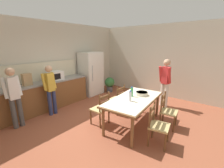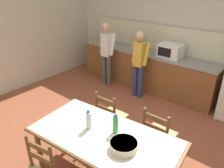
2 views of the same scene
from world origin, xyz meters
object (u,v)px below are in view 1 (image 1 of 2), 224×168
(dining_table, at_px, (134,101))
(refrigerator, at_px, (91,74))
(bottle_off_centre, at_px, (132,92))
(chair_side_far_left, at_px, (101,109))
(chair_side_near_left, at_px, (157,125))
(chair_side_near_right, at_px, (168,111))
(chair_side_far_right, at_px, (117,99))
(serving_bowl, at_px, (142,93))
(person_at_counter, at_px, (50,88))
(potted_plant, at_px, (110,84))
(microwave, at_px, (55,76))
(paper_bag, at_px, (27,80))
(bottle_near_centre, at_px, (130,96))
(person_at_sink, at_px, (14,95))
(person_by_table, at_px, (165,80))

(dining_table, bearing_deg, refrigerator, 67.74)
(bottle_off_centre, height_order, chair_side_far_left, bottle_off_centre)
(bottle_off_centre, distance_m, chair_side_near_left, 1.12)
(chair_side_near_right, bearing_deg, chair_side_far_right, 87.24)
(serving_bowl, bearing_deg, person_at_counter, 119.72)
(dining_table, relative_size, potted_plant, 2.96)
(microwave, distance_m, serving_bowl, 3.00)
(paper_bag, bearing_deg, bottle_near_centre, -67.26)
(bottle_near_centre, bearing_deg, dining_table, 5.31)
(person_at_sink, bearing_deg, chair_side_far_left, -137.40)
(person_at_sink, bearing_deg, potted_plant, -89.23)
(chair_side_far_right, bearing_deg, chair_side_far_left, 4.72)
(paper_bag, bearing_deg, person_at_counter, -50.32)
(serving_bowl, bearing_deg, potted_plant, 57.62)
(dining_table, distance_m, potted_plant, 3.04)
(serving_bowl, relative_size, person_at_counter, 0.21)
(bottle_off_centre, bearing_deg, person_at_sink, 133.07)
(person_at_sink, bearing_deg, person_at_counter, -91.20)
(bottle_near_centre, height_order, serving_bowl, bottle_near_centre)
(chair_side_near_left, xyz_separation_m, person_by_table, (2.15, 0.65, 0.49))
(person_at_counter, bearing_deg, microwave, -42.35)
(refrigerator, distance_m, bottle_off_centre, 2.88)
(dining_table, distance_m, person_at_counter, 2.52)
(chair_side_near_right, bearing_deg, refrigerator, 71.38)
(bottle_off_centre, xyz_separation_m, chair_side_far_left, (-0.58, 0.60, -0.46))
(paper_bag, xyz_separation_m, bottle_near_centre, (1.19, -2.84, -0.22))
(dining_table, bearing_deg, potted_plant, 51.81)
(bottle_off_centre, bearing_deg, chair_side_far_right, 68.40)
(chair_side_far_right, relative_size, potted_plant, 1.36)
(refrigerator, bearing_deg, microwave, 179.35)
(paper_bag, height_order, chair_side_far_right, paper_bag)
(person_at_sink, bearing_deg, refrigerator, -81.24)
(microwave, bearing_deg, paper_bag, -179.51)
(refrigerator, bearing_deg, dining_table, -112.26)
(chair_side_far_right, relative_size, person_by_table, 0.55)
(refrigerator, distance_m, bottle_near_centre, 3.15)
(potted_plant, bearing_deg, refrigerator, 149.24)
(paper_bag, bearing_deg, chair_side_far_right, -48.58)
(paper_bag, relative_size, chair_side_near_right, 0.40)
(dining_table, xyz_separation_m, bottle_near_centre, (-0.24, -0.02, 0.20))
(dining_table, distance_m, person_at_sink, 3.05)
(serving_bowl, bearing_deg, chair_side_far_right, 89.06)
(chair_side_far_right, xyz_separation_m, person_by_table, (1.44, -0.96, 0.49))
(refrigerator, distance_m, person_by_table, 3.03)
(microwave, relative_size, paper_bag, 1.39)
(microwave, distance_m, potted_plant, 2.53)
(person_at_counter, xyz_separation_m, potted_plant, (2.87, 0.07, -0.48))
(paper_bag, distance_m, chair_side_near_left, 3.83)
(chair_side_far_left, bearing_deg, person_at_counter, -73.58)
(microwave, relative_size, chair_side_near_right, 0.55)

